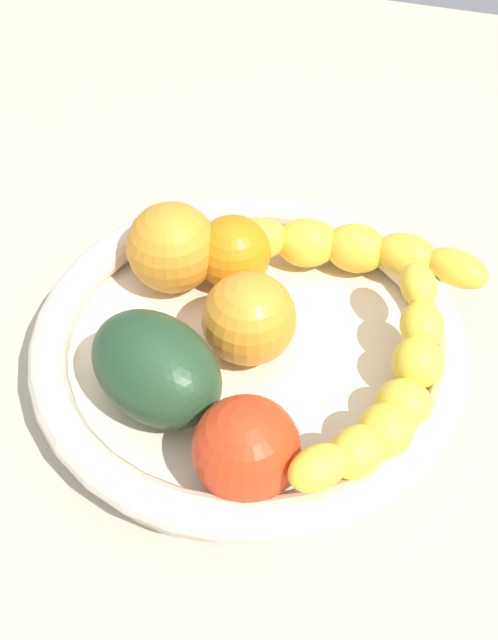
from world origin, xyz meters
TOP-DOWN VIEW (x-y plane):
  - kitchen_counter at (0.00, 0.00)cm, footprint 120.00×120.00cm
  - fruit_bowl at (0.00, 0.00)cm, footprint 29.15×29.15cm
  - banana_draped_left at (10.03, -2.90)cm, footprint 7.95×19.41cm
  - banana_draped_right at (3.44, 9.02)cm, footprint 22.71×7.63cm
  - orange_front at (-7.23, 4.77)cm, footprint 6.57×6.57cm
  - orange_mid_left at (-3.12, 6.14)cm, footprint 5.48×5.48cm
  - orange_mid_right at (0.19, 0.06)cm, footprint 6.25×6.25cm
  - avocado_dark at (-4.18, -5.70)cm, footprint 11.24×9.91cm
  - tomato_red at (2.81, -9.46)cm, footprint 6.20×6.20cm

SIDE VIEW (x-z plane):
  - kitchen_counter at x=0.00cm, z-range 0.00..3.00cm
  - fruit_bowl at x=0.00cm, z-range 3.06..7.22cm
  - banana_draped_right at x=3.44cm, z-range 5.12..9.02cm
  - orange_mid_left at x=-3.12cm, z-range 4.60..10.08cm
  - banana_draped_left at x=10.03cm, z-range 4.84..10.46cm
  - tomato_red at x=2.81cm, z-range 4.60..10.80cm
  - orange_mid_right at x=0.19cm, z-range 4.60..10.85cm
  - avocado_dark at x=-4.18cm, z-range 4.60..11.02cm
  - orange_front at x=-7.23cm, z-range 4.60..11.17cm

